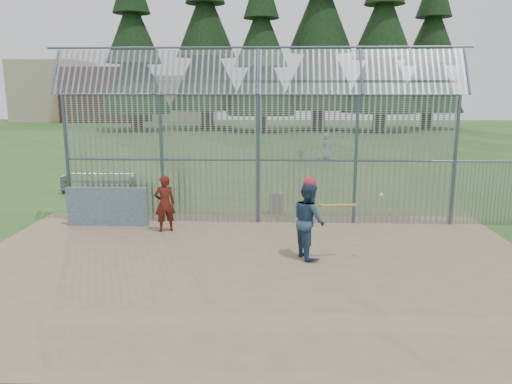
{
  "coord_description": "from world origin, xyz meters",
  "views": [
    {
      "loc": [
        0.56,
        -11.77,
        4.12
      ],
      "look_at": [
        0.0,
        2.0,
        1.3
      ],
      "focal_mm": 35.0,
      "sensor_mm": 36.0,
      "label": 1
    }
  ],
  "objects_px": {
    "bleacher": "(99,182)",
    "batter": "(309,220)",
    "dugout_wall": "(107,207)",
    "onlooker": "(165,203)",
    "trash_can": "(277,203)"
  },
  "relations": [
    {
      "from": "bleacher",
      "to": "trash_can",
      "type": "bearing_deg",
      "value": -24.55
    },
    {
      "from": "batter",
      "to": "onlooker",
      "type": "relative_size",
      "value": 1.13
    },
    {
      "from": "onlooker",
      "to": "trash_can",
      "type": "bearing_deg",
      "value": -166.82
    },
    {
      "from": "bleacher",
      "to": "batter",
      "type": "bearing_deg",
      "value": -44.27
    },
    {
      "from": "trash_can",
      "to": "dugout_wall",
      "type": "bearing_deg",
      "value": -160.76
    },
    {
      "from": "batter",
      "to": "trash_can",
      "type": "distance_m",
      "value": 4.64
    },
    {
      "from": "batter",
      "to": "dugout_wall",
      "type": "bearing_deg",
      "value": 44.11
    },
    {
      "from": "batter",
      "to": "onlooker",
      "type": "xyz_separation_m",
      "value": [
        -4.08,
        2.2,
        -0.11
      ]
    },
    {
      "from": "onlooker",
      "to": "bleacher",
      "type": "height_order",
      "value": "onlooker"
    },
    {
      "from": "dugout_wall",
      "to": "trash_can",
      "type": "distance_m",
      "value": 5.5
    },
    {
      "from": "batter",
      "to": "trash_can",
      "type": "relative_size",
      "value": 2.32
    },
    {
      "from": "dugout_wall",
      "to": "onlooker",
      "type": "height_order",
      "value": "onlooker"
    },
    {
      "from": "dugout_wall",
      "to": "onlooker",
      "type": "relative_size",
      "value": 1.49
    },
    {
      "from": "dugout_wall",
      "to": "batter",
      "type": "distance_m",
      "value": 6.58
    },
    {
      "from": "onlooker",
      "to": "trash_can",
      "type": "xyz_separation_m",
      "value": [
        3.29,
        2.34,
        -0.48
      ]
    }
  ]
}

